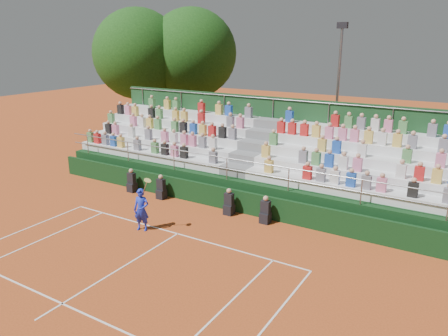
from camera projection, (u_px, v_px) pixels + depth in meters
The scene contains 8 objects.
ground at pixel (178, 234), 17.09m from camera, with size 90.00×90.00×0.00m, color #B14B1D.
courtside_wall at pixel (221, 197), 19.56m from camera, with size 20.00×0.15×1.00m, color black.
line_officials at pixel (193, 196), 19.80m from camera, with size 7.77×0.40×1.19m.
grandstand at pixel (254, 167), 22.03m from camera, with size 20.00×5.20×4.40m.
tennis_player at pixel (141, 210), 17.19m from camera, with size 0.89×0.58×2.22m.
tree_west at pixel (138, 54), 31.85m from camera, with size 6.56×6.56×9.49m.
tree_east at pixel (192, 54), 32.17m from camera, with size 6.55×6.55×9.53m.
floodlight_mast at pixel (338, 83), 25.65m from camera, with size 0.60×0.25×8.22m.
Camera 1 is at (9.69, -12.40, 7.38)m, focal length 35.00 mm.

